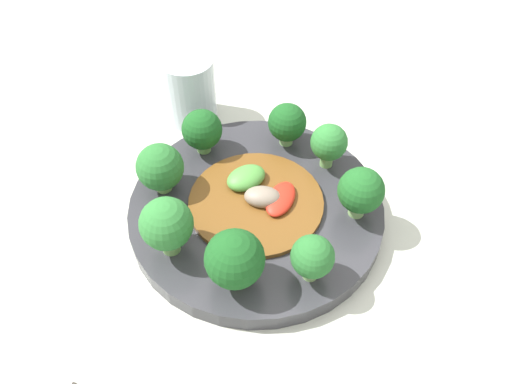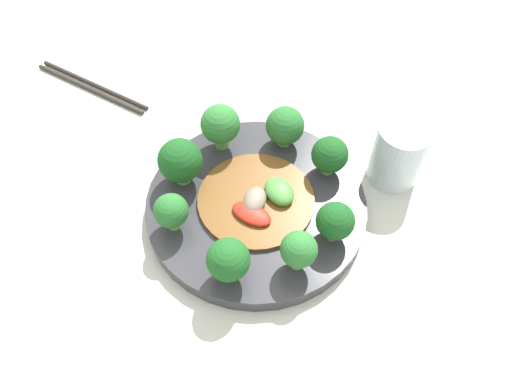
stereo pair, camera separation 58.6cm
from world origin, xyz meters
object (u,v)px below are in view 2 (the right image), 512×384
at_px(broccoli_south, 330,155).
at_px(broccoli_southeast, 285,126).
at_px(broccoli_east, 220,125).
at_px(broccoli_northwest, 228,260).
at_px(broccoli_north, 171,211).
at_px(broccoli_west, 299,250).
at_px(stirfry_center, 259,200).
at_px(drinking_glass, 398,154).
at_px(broccoli_southwest, 335,221).
at_px(plate, 256,206).
at_px(broccoli_northeast, 180,161).
at_px(chopsticks, 92,87).

distance_m(broccoli_south, broccoli_southeast, 0.08).
relative_size(broccoli_east, broccoli_northwest, 1.11).
relative_size(broccoli_north, broccoli_west, 0.95).
bearing_deg(stirfry_center, drinking_glass, -93.38).
bearing_deg(broccoli_north, broccoli_east, -43.70).
height_order(broccoli_west, broccoli_southwest, broccoli_west).
relative_size(broccoli_south, broccoli_southwest, 1.02).
relative_size(broccoli_south, broccoli_north, 1.05).
relative_size(plate, broccoli_northwest, 4.58).
distance_m(broccoli_northeast, stirfry_center, 0.12).
relative_size(broccoli_northeast, broccoli_west, 1.18).
xyz_separation_m(broccoli_northeast, broccoli_east, (0.04, -0.07, 0.00)).
height_order(plate, broccoli_north, broccoli_north).
relative_size(broccoli_north, stirfry_center, 0.36).
relative_size(broccoli_west, broccoli_east, 0.83).
relative_size(broccoli_east, broccoli_southwest, 1.23).
xyz_separation_m(broccoli_south, broccoli_north, (-0.01, 0.22, 0.00)).
bearing_deg(broccoli_southwest, plate, 38.70).
distance_m(broccoli_east, drinking_glass, 0.25).
height_order(plate, broccoli_northwest, broccoli_northwest).
height_order(broccoli_southeast, chopsticks, broccoli_southeast).
bearing_deg(broccoli_east, broccoli_north, 136.30).
xyz_separation_m(broccoli_northeast, stirfry_center, (-0.07, -0.08, -0.03)).
xyz_separation_m(broccoli_southeast, chopsticks, (0.25, 0.24, -0.05)).
bearing_deg(plate, broccoli_northeast, 48.11).
distance_m(broccoli_northwest, drinking_glass, 0.28).
xyz_separation_m(broccoli_north, stirfry_center, (-0.01, -0.12, -0.03)).
height_order(broccoli_southwest, broccoli_northwest, broccoli_northwest).
bearing_deg(broccoli_north, broccoli_west, -131.87).
xyz_separation_m(broccoli_southwest, chopsticks, (0.42, 0.23, -0.05)).
bearing_deg(broccoli_west, chopsticks, 21.41).
bearing_deg(broccoli_southwest, drinking_glass, -62.14).
xyz_separation_m(broccoli_southwest, drinking_glass, (0.07, -0.13, -0.01)).
xyz_separation_m(broccoli_west, broccoli_southeast, (0.19, -0.07, -0.00)).
bearing_deg(broccoli_west, drinking_glass, -64.56).
bearing_deg(broccoli_southeast, plate, 136.74).
bearing_deg(stirfry_center, plate, 39.00).
bearing_deg(broccoli_northeast, plate, -131.89).
height_order(broccoli_east, drinking_glass, same).
xyz_separation_m(broccoli_east, drinking_glass, (-0.13, -0.21, -0.02)).
bearing_deg(broccoli_north, stirfry_center, -93.03).
relative_size(broccoli_north, chopsticks, 0.30).
xyz_separation_m(broccoli_north, broccoli_southwest, (-0.09, -0.18, -0.00)).
xyz_separation_m(plate, drinking_glass, (-0.02, -0.20, 0.04)).
xyz_separation_m(broccoli_west, broccoli_southwest, (0.02, -0.06, -0.00)).
bearing_deg(broccoli_west, broccoli_southwest, -70.44).
height_order(broccoli_northwest, drinking_glass, drinking_glass).
xyz_separation_m(broccoli_south, chopsticks, (0.32, 0.27, -0.05)).
distance_m(broccoli_northeast, broccoli_southwest, 0.22).
distance_m(broccoli_east, stirfry_center, 0.12).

